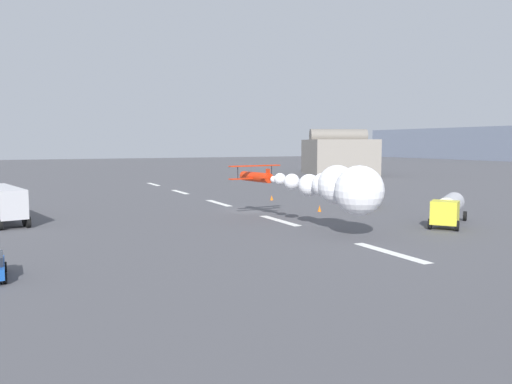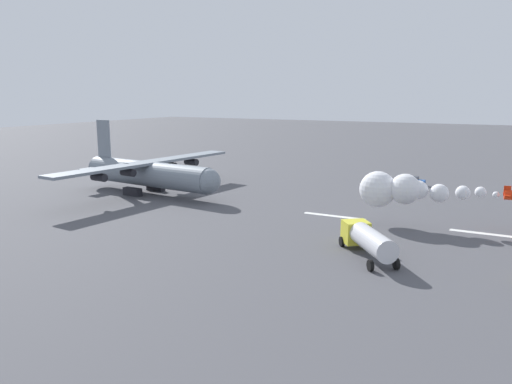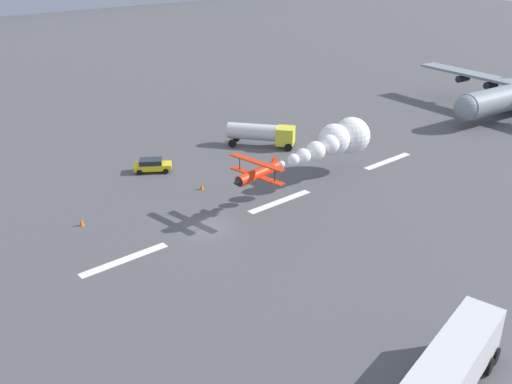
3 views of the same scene
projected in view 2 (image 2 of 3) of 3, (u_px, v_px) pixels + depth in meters
The scene contains 6 objects.
runway_stripe_3 at pixel (488, 234), 54.95m from camera, with size 8.00×0.90×0.01m, color white.
runway_stripe_4 at pixel (334, 216), 63.09m from camera, with size 8.00×0.90×0.01m, color white.
cargo_transport_plane at pixel (153, 173), 75.99m from camera, with size 25.40×34.73×11.03m.
stunt_biplane_red at pixel (403, 190), 57.59m from camera, with size 21.32×7.53×4.24m.
fuel_tanker_truck at pixel (368, 239), 46.89m from camera, with size 7.26×8.31×2.90m.
followme_car_yellow at pixel (411, 181), 84.31m from camera, with size 4.43×2.06×1.52m.
Camera 2 is at (6.60, 58.82, 15.07)m, focal length 35.17 mm.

